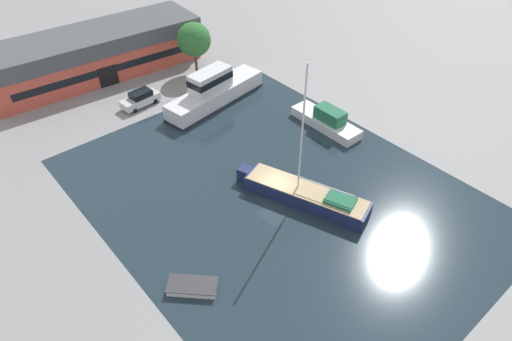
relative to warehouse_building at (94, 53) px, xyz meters
name	(u,v)px	position (x,y,z in m)	size (l,w,h in m)	color
ground_plane	(276,194)	(1.87, -32.02, -2.83)	(440.00, 440.00, 0.00)	gray
water_canal	(276,194)	(1.87, -32.02, -2.83)	(28.92, 37.44, 0.01)	#1E2D38
warehouse_building	(94,53)	(0.00, 0.00, 0.00)	(27.51, 9.79, 5.59)	#C64C3D
quay_tree_near_building	(194,40)	(9.97, -7.93, 1.61)	(4.23, 4.23, 6.57)	brown
parked_car	(140,99)	(0.32, -10.49, -1.95)	(4.72, 2.22, 1.78)	silver
sailboat_moored	(304,194)	(3.14, -34.30, -2.05)	(6.31, 12.35, 13.22)	#19234C
motor_cruiser	(214,91)	(7.09, -15.68, -1.26)	(13.69, 5.13, 4.32)	silver
small_dinghy	(192,286)	(-9.77, -35.62, -2.54)	(3.78, 3.79, 0.56)	silver
cabin_boat	(327,120)	(13.33, -27.62, -1.98)	(2.51, 8.38, 2.41)	silver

